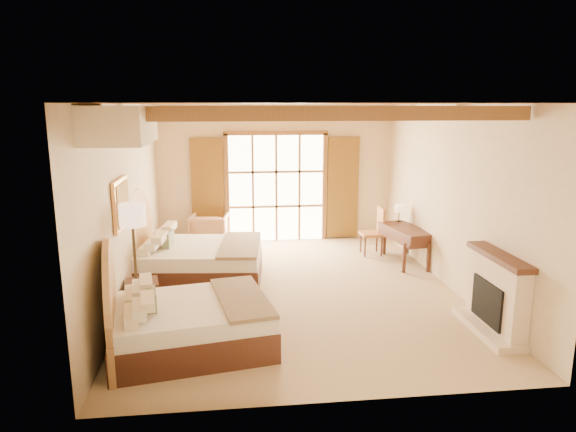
{
  "coord_description": "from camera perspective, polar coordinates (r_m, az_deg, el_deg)",
  "views": [
    {
      "loc": [
        -1.11,
        -8.46,
        3.18
      ],
      "look_at": [
        -0.1,
        0.2,
        1.29
      ],
      "focal_mm": 32.0,
      "sensor_mm": 36.0,
      "label": 1
    }
  ],
  "objects": [
    {
      "name": "french_doors",
      "position": [
        12.11,
        -1.31,
        3.05
      ],
      "size": [
        3.95,
        0.08,
        2.6
      ],
      "color": "white",
      "rests_on": "ground"
    },
    {
      "name": "wall_left",
      "position": [
        8.76,
        -17.32,
        1.27
      ],
      "size": [
        0.0,
        7.0,
        7.0
      ],
      "primitive_type": "plane",
      "rotation": [
        1.57,
        0.0,
        1.57
      ],
      "color": "beige",
      "rests_on": "ground"
    },
    {
      "name": "ceiling_beams",
      "position": [
        8.53,
        0.85,
        11.55
      ],
      "size": [
        5.39,
        4.6,
        0.18
      ],
      "primitive_type": null,
      "color": "olive",
      "rests_on": "ceiling"
    },
    {
      "name": "canopy_valance",
      "position": [
        6.59,
        -18.18,
        9.62
      ],
      "size": [
        0.7,
        1.4,
        0.45
      ],
      "primitive_type": "cube",
      "color": "#F6DDC0",
      "rests_on": "ceiling"
    },
    {
      "name": "desk",
      "position": [
        10.8,
        12.91,
        -3.04
      ],
      "size": [
        0.83,
        1.45,
        0.74
      ],
      "rotation": [
        0.0,
        0.0,
        0.19
      ],
      "color": "#4B291D",
      "rests_on": "floor"
    },
    {
      "name": "nightstand",
      "position": [
        8.23,
        -15.82,
        -8.86
      ],
      "size": [
        0.55,
        0.55,
        0.57
      ],
      "primitive_type": "cube",
      "rotation": [
        0.0,
        0.0,
        0.17
      ],
      "color": "#4B291D",
      "rests_on": "floor"
    },
    {
      "name": "bed_near",
      "position": [
        7.05,
        -12.09,
        -11.18
      ],
      "size": [
        2.33,
        1.9,
        1.36
      ],
      "rotation": [
        0.0,
        0.0,
        0.18
      ],
      "color": "#4B291D",
      "rests_on": "floor"
    },
    {
      "name": "desk_lamp",
      "position": [
        11.21,
        12.26,
        0.79
      ],
      "size": [
        0.18,
        0.18,
        0.37
      ],
      "color": "#312618",
      "rests_on": "desk"
    },
    {
      "name": "bed_far",
      "position": [
        9.54,
        -10.97,
        -4.62
      ],
      "size": [
        2.44,
        1.94,
        1.5
      ],
      "rotation": [
        0.0,
        0.0,
        -0.1
      ],
      "color": "#4B291D",
      "rests_on": "floor"
    },
    {
      "name": "armchair",
      "position": [
        11.81,
        -8.71,
        -1.61
      ],
      "size": [
        0.93,
        0.95,
        0.77
      ],
      "primitive_type": "imported",
      "rotation": [
        0.0,
        0.0,
        -3.27
      ],
      "color": "tan",
      "rests_on": "floor"
    },
    {
      "name": "wall_right",
      "position": [
        9.43,
        17.62,
        2.0
      ],
      "size": [
        0.0,
        7.0,
        7.0
      ],
      "primitive_type": "plane",
      "rotation": [
        1.57,
        0.0,
        -1.57
      ],
      "color": "beige",
      "rests_on": "ground"
    },
    {
      "name": "floor",
      "position": [
        9.11,
        0.78,
        -8.22
      ],
      "size": [
        7.0,
        7.0,
        0.0
      ],
      "primitive_type": "plane",
      "color": "#C8B587",
      "rests_on": "ground"
    },
    {
      "name": "ottoman",
      "position": [
        11.05,
        -4.79,
        -3.5
      ],
      "size": [
        0.6,
        0.6,
        0.38
      ],
      "primitive_type": "cube",
      "rotation": [
        0.0,
        0.0,
        -0.16
      ],
      "color": "tan",
      "rests_on": "floor"
    },
    {
      "name": "fireplace",
      "position": [
        7.91,
        22.02,
        -8.42
      ],
      "size": [
        0.46,
        1.4,
        1.16
      ],
      "color": "beige",
      "rests_on": "ground"
    },
    {
      "name": "floor_lamp",
      "position": [
        7.69,
        -16.89,
        -0.69
      ],
      "size": [
        0.38,
        0.38,
        1.8
      ],
      "color": "#312618",
      "rests_on": "floor"
    },
    {
      "name": "wall_back",
      "position": [
        12.12,
        -1.34,
        4.73
      ],
      "size": [
        5.5,
        0.0,
        5.5
      ],
      "primitive_type": "plane",
      "rotation": [
        1.57,
        0.0,
        0.0
      ],
      "color": "beige",
      "rests_on": "ground"
    },
    {
      "name": "painting",
      "position": [
        8.0,
        -18.02,
        1.32
      ],
      "size": [
        0.06,
        0.95,
        0.75
      ],
      "color": "tan",
      "rests_on": "wall_left"
    },
    {
      "name": "desk_chair",
      "position": [
        11.28,
        9.35,
        -2.63
      ],
      "size": [
        0.45,
        0.45,
        1.03
      ],
      "rotation": [
        0.0,
        0.0,
        0.0
      ],
      "color": "#B67D3B",
      "rests_on": "floor"
    },
    {
      "name": "ceiling",
      "position": [
        8.53,
        0.85,
        12.36
      ],
      "size": [
        7.0,
        7.0,
        0.0
      ],
      "primitive_type": "plane",
      "rotation": [
        3.14,
        0.0,
        0.0
      ],
      "color": "#AD7739",
      "rests_on": "ground"
    }
  ]
}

